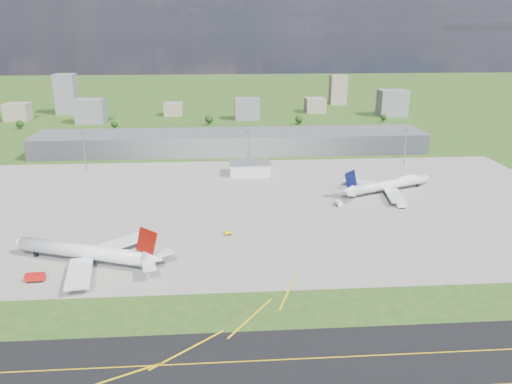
{
  "coord_description": "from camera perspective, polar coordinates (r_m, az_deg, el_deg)",
  "views": [
    {
      "loc": [
        -8.81,
        -217.32,
        92.5
      ],
      "look_at": [
        9.44,
        34.96,
        9.0
      ],
      "focal_mm": 35.0,
      "sensor_mm": 36.0,
      "label": 1
    }
  ],
  "objects": [
    {
      "name": "terminal",
      "position": [
        391.75,
        -2.76,
        5.72
      ],
      "size": [
        300.0,
        42.0,
        15.0
      ],
      "primitive_type": "cube",
      "color": "slate",
      "rests_on": "ground"
    },
    {
      "name": "tree_far_e",
      "position": [
        537.18,
        14.39,
        8.28
      ],
      "size": [
        6.3,
        6.3,
        7.7
      ],
      "color": "#382314",
      "rests_on": "ground"
    },
    {
      "name": "bldg_cw",
      "position": [
        566.16,
        -9.4,
        9.34
      ],
      "size": [
        20.0,
        18.0,
        14.0
      ],
      "primitive_type": "cube",
      "color": "gray",
      "rests_on": "ground"
    },
    {
      "name": "mast_west",
      "position": [
        352.62,
        -19.1,
        5.01
      ],
      "size": [
        3.5,
        2.0,
        25.9
      ],
      "color": "gray",
      "rests_on": "ground"
    },
    {
      "name": "tree_far_w",
      "position": [
        530.71,
        -25.39,
        7.05
      ],
      "size": [
        7.2,
        7.2,
        8.8
      ],
      "color": "#382314",
      "rests_on": "ground"
    },
    {
      "name": "bldg_e",
      "position": [
        574.91,
        15.31,
        9.79
      ],
      "size": [
        30.0,
        22.0,
        28.0
      ],
      "primitive_type": "cube",
      "color": "slate",
      "rests_on": "ground"
    },
    {
      "name": "tug_yellow",
      "position": [
        234.9,
        -3.22,
        -4.71
      ],
      "size": [
        4.04,
        3.21,
        1.77
      ],
      "rotation": [
        0.0,
        0.0,
        0.39
      ],
      "color": "yellow",
      "rests_on": "ground"
    },
    {
      "name": "bldg_ce",
      "position": [
        583.81,
        6.75,
        9.82
      ],
      "size": [
        22.0,
        24.0,
        16.0
      ],
      "primitive_type": "cube",
      "color": "gray",
      "rests_on": "ground"
    },
    {
      "name": "bldg_tall_w",
      "position": [
        606.28,
        -20.87,
        10.42
      ],
      "size": [
        22.0,
        20.0,
        44.0
      ],
      "primitive_type": "cube",
      "color": "slate",
      "rests_on": "ground"
    },
    {
      "name": "bldg_tall_e",
      "position": [
        649.02,
        9.33,
        11.44
      ],
      "size": [
        20.0,
        18.0,
        36.0
      ],
      "primitive_type": "cube",
      "color": "gray",
      "rests_on": "ground"
    },
    {
      "name": "ops_building",
      "position": [
        329.96,
        -0.72,
        2.71
      ],
      "size": [
        26.0,
        16.0,
        8.0
      ],
      "primitive_type": "cube",
      "color": "silver",
      "rests_on": "ground"
    },
    {
      "name": "mast_center",
      "position": [
        341.15,
        -0.88,
        5.6
      ],
      "size": [
        3.5,
        2.0,
        25.9
      ],
      "color": "gray",
      "rests_on": "ground"
    },
    {
      "name": "bldg_far_w",
      "position": [
        583.34,
        -25.6,
        8.27
      ],
      "size": [
        24.0,
        20.0,
        18.0
      ],
      "primitive_type": "cube",
      "color": "gray",
      "rests_on": "ground"
    },
    {
      "name": "tree_w",
      "position": [
        500.55,
        -15.87,
        7.49
      ],
      "size": [
        6.75,
        6.75,
        8.25
      ],
      "color": "#382314",
      "rests_on": "ground"
    },
    {
      "name": "airliner_blue_quad",
      "position": [
        303.59,
        15.02,
        0.84
      ],
      "size": [
        63.09,
        48.0,
        17.3
      ],
      "rotation": [
        0.0,
        0.0,
        0.39
      ],
      "color": "white",
      "rests_on": "ground"
    },
    {
      "name": "ground",
      "position": [
        378.89,
        -2.69,
        4.12
      ],
      "size": [
        1400.0,
        1400.0,
        0.0
      ],
      "primitive_type": "plane",
      "color": "#2F4C17",
      "rests_on": "ground"
    },
    {
      "name": "tree_e",
      "position": [
        506.12,
        4.93,
        8.31
      ],
      "size": [
        7.65,
        7.65,
        9.35
      ],
      "color": "#382314",
      "rests_on": "ground"
    },
    {
      "name": "bldg_w",
      "position": [
        539.73,
        -18.38,
        8.77
      ],
      "size": [
        28.0,
        22.0,
        24.0
      ],
      "primitive_type": "cube",
      "color": "slate",
      "rests_on": "ground"
    },
    {
      "name": "van_white_near",
      "position": [
        275.63,
        9.41,
        -1.29
      ],
      "size": [
        3.31,
        5.82,
        2.76
      ],
      "rotation": [
        0.0,
        0.0,
        1.74
      ],
      "color": "white",
      "rests_on": "ground"
    },
    {
      "name": "bldg_c",
      "position": [
        534.36,
        -1.01,
        9.49
      ],
      "size": [
        26.0,
        20.0,
        22.0
      ],
      "primitive_type": "cube",
      "color": "slate",
      "rests_on": "ground"
    },
    {
      "name": "apron",
      "position": [
        274.07,
        0.04,
        -1.45
      ],
      "size": [
        360.0,
        190.0,
        0.08
      ],
      "primitive_type": "cube",
      "color": "gray",
      "rests_on": "ground"
    },
    {
      "name": "fire_truck",
      "position": [
        210.96,
        -23.92,
        -8.95
      ],
      "size": [
        7.37,
        3.28,
        3.22
      ],
      "rotation": [
        0.0,
        0.0,
        0.07
      ],
      "color": "red",
      "rests_on": "ground"
    },
    {
      "name": "van_white_far",
      "position": [
        279.24,
        16.27,
        -1.58
      ],
      "size": [
        4.61,
        2.39,
        2.36
      ],
      "rotation": [
        0.0,
        0.0,
        0.05
      ],
      "color": "white",
      "rests_on": "ground"
    },
    {
      "name": "airliner_red_twin",
      "position": [
        216.53,
        -18.73,
        -6.56
      ],
      "size": [
        67.94,
        51.56,
        19.3
      ],
      "rotation": [
        0.0,
        0.0,
        2.79
      ],
      "color": "white",
      "rests_on": "ground"
    },
    {
      "name": "tree_c",
      "position": [
        504.94,
        -5.4,
        8.31
      ],
      "size": [
        8.1,
        8.1,
        9.9
      ],
      "color": "#382314",
      "rests_on": "ground"
    },
    {
      "name": "mast_east",
      "position": [
        364.17,
        16.76,
        5.64
      ],
      "size": [
        3.5,
        2.0,
        25.9
      ],
      "color": "gray",
      "rests_on": "ground"
    }
  ]
}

